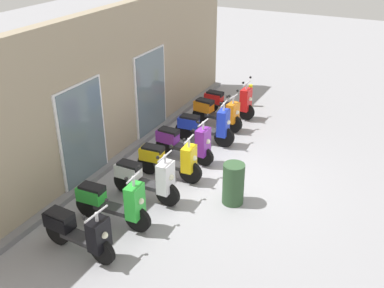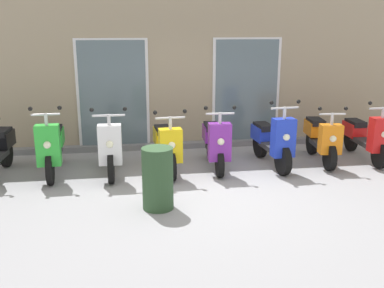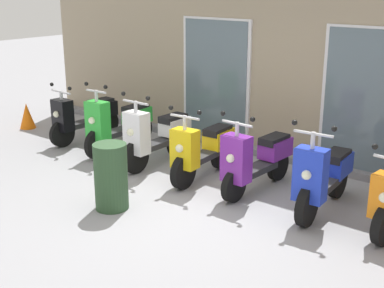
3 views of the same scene
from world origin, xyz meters
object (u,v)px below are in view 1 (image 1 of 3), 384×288
at_px(scooter_red, 230,101).
at_px(scooter_black, 79,231).
at_px(scooter_yellow, 170,160).
at_px(scooter_purple, 185,142).
at_px(curb_bollard, 250,96).
at_px(scooter_white, 147,178).
at_px(scooter_green, 113,202).
at_px(scooter_blue, 206,126).
at_px(scooter_orange, 217,112).
at_px(trash_bin, 233,184).

bearing_deg(scooter_red, scooter_black, 179.76).
bearing_deg(scooter_yellow, scooter_purple, 4.40).
height_order(scooter_red, curb_bollard, scooter_red).
distance_m(scooter_yellow, scooter_purple, 0.91).
height_order(scooter_white, curb_bollard, scooter_white).
distance_m(scooter_green, scooter_blue, 3.95).
bearing_deg(scooter_purple, curb_bollard, -2.91).
distance_m(scooter_white, scooter_orange, 3.94).
bearing_deg(scooter_white, scooter_green, 173.33).
relative_size(scooter_green, scooter_white, 1.05).
xyz_separation_m(scooter_green, scooter_yellow, (1.98, -0.12, -0.04)).
height_order(scooter_purple, curb_bollard, scooter_purple).
bearing_deg(scooter_blue, trash_bin, -143.49).
bearing_deg(curb_bollard, scooter_green, 177.89).
bearing_deg(scooter_black, scooter_red, -0.24).
bearing_deg(curb_bollard, scooter_black, 177.81).
relative_size(scooter_yellow, scooter_purple, 1.00).
height_order(scooter_black, scooter_red, scooter_red).
bearing_deg(scooter_blue, scooter_white, -179.70).
height_order(scooter_orange, trash_bin, scooter_orange).
xyz_separation_m(scooter_black, scooter_blue, (4.91, -0.15, 0.01)).
relative_size(scooter_black, scooter_red, 0.94).
height_order(scooter_orange, scooter_red, scooter_red).
bearing_deg(scooter_orange, scooter_purple, -178.15).
bearing_deg(curb_bollard, scooter_yellow, 178.43).
distance_m(scooter_purple, curb_bollard, 4.03).
distance_m(scooter_black, scooter_purple, 3.85).
bearing_deg(trash_bin, scooter_purple, 55.48).
xyz_separation_m(scooter_black, scooter_orange, (5.93, -0.03, -0.01)).
relative_size(scooter_white, scooter_yellow, 1.00).
bearing_deg(scooter_blue, scooter_black, 178.24).
bearing_deg(scooter_blue, scooter_yellow, -179.56).
xyz_separation_m(scooter_green, scooter_purple, (2.88, -0.05, -0.02)).
bearing_deg(scooter_green, curb_bollard, -2.11).
distance_m(scooter_orange, curb_bollard, 1.97).
bearing_deg(scooter_blue, scooter_red, 3.62).
bearing_deg(scooter_yellow, scooter_orange, 2.62).
relative_size(scooter_blue, scooter_orange, 1.05).
xyz_separation_m(scooter_green, scooter_red, (5.88, 0.02, -0.03)).
height_order(scooter_blue, scooter_red, scooter_blue).
distance_m(scooter_black, scooter_blue, 4.91).
relative_size(curb_bollard, trash_bin, 0.78).
distance_m(scooter_orange, trash_bin, 3.71).
bearing_deg(scooter_green, scooter_yellow, -3.43).
xyz_separation_m(scooter_green, trash_bin, (1.71, -1.76, -0.06)).
bearing_deg(scooter_black, curb_bollard, -2.19).
relative_size(scooter_orange, scooter_red, 0.94).
bearing_deg(scooter_green, scooter_red, 0.18).
distance_m(scooter_blue, scooter_red, 1.94).
distance_m(scooter_green, scooter_orange, 4.96).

